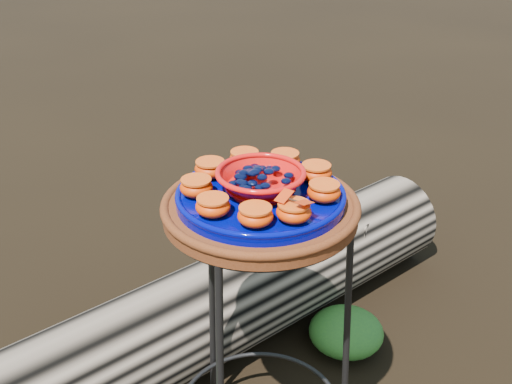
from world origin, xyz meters
TOP-DOWN VIEW (x-y plane):
  - plant_stand at (0.00, 0.00)m, footprint 0.44×0.44m
  - terracotta_saucer at (0.00, 0.00)m, footprint 0.41×0.41m
  - cobalt_plate at (0.00, 0.00)m, footprint 0.35×0.35m
  - red_bowl at (0.00, 0.00)m, footprint 0.17×0.17m
  - glass_gems at (0.00, 0.00)m, footprint 0.14×0.14m
  - orange_half_0 at (-0.02, -0.13)m, footprint 0.07×0.07m
  - orange_half_1 at (0.08, -0.10)m, footprint 0.07×0.07m
  - orange_half_2 at (0.13, -0.02)m, footprint 0.07×0.07m
  - orange_half_3 at (0.11, 0.06)m, footprint 0.07×0.07m
  - orange_half_4 at (0.05, 0.12)m, footprint 0.07×0.07m
  - orange_half_5 at (-0.04, 0.12)m, footprint 0.07×0.07m
  - orange_half_6 at (-0.11, 0.07)m, footprint 0.07×0.07m
  - orange_half_7 at (-0.13, -0.02)m, footprint 0.07×0.07m
  - orange_half_8 at (-0.09, -0.10)m, footprint 0.07×0.07m
  - butterfly at (-0.02, -0.13)m, footprint 0.09×0.07m
  - driftwood_log at (0.20, 0.40)m, footprint 1.67×0.55m
  - foliage_right at (0.46, 0.17)m, footprint 0.23×0.23m
  - foliage_back at (-0.18, 0.56)m, footprint 0.28×0.28m

SIDE VIEW (x-z plane):
  - foliage_right at x=0.46m, z-range 0.00..0.12m
  - foliage_back at x=-0.18m, z-range 0.00..0.14m
  - driftwood_log at x=0.20m, z-range 0.00..0.31m
  - plant_stand at x=0.00m, z-range 0.00..0.70m
  - terracotta_saucer at x=0.00m, z-range 0.70..0.73m
  - cobalt_plate at x=0.00m, z-range 0.73..0.76m
  - orange_half_0 at x=-0.02m, z-range 0.76..0.79m
  - orange_half_1 at x=0.08m, z-range 0.76..0.79m
  - orange_half_2 at x=0.13m, z-range 0.76..0.79m
  - orange_half_3 at x=0.11m, z-range 0.76..0.79m
  - orange_half_4 at x=0.05m, z-range 0.76..0.79m
  - orange_half_5 at x=-0.04m, z-range 0.76..0.79m
  - orange_half_6 at x=-0.11m, z-range 0.76..0.79m
  - orange_half_7 at x=-0.13m, z-range 0.76..0.79m
  - orange_half_8 at x=-0.09m, z-range 0.76..0.79m
  - red_bowl at x=0.00m, z-range 0.76..0.80m
  - butterfly at x=-0.02m, z-range 0.79..0.81m
  - glass_gems at x=0.00m, z-range 0.80..0.83m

